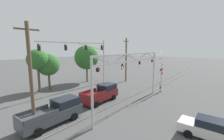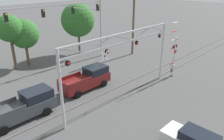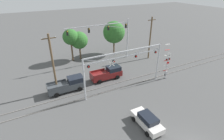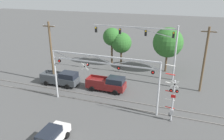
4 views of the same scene
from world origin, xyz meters
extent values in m
cube|color=gray|center=(0.00, 12.90, 0.05)|extent=(80.00, 0.08, 0.10)
cube|color=gray|center=(0.00, 14.33, 0.05)|extent=(80.00, 0.08, 0.10)
cylinder|color=#B7BABF|center=(-6.08, 12.62, 2.99)|extent=(0.20, 0.20, 5.99)
cylinder|color=#B7BABF|center=(6.08, 12.62, 2.99)|extent=(0.20, 0.20, 5.99)
cube|color=#B7BABF|center=(0.00, 12.62, 5.17)|extent=(12.36, 0.14, 0.14)
cube|color=#B7BABF|center=(0.00, 12.62, 5.92)|extent=(12.36, 0.14, 0.14)
cube|color=#B7BABF|center=(-4.86, 12.62, 5.54)|extent=(2.46, 0.08, 0.82)
cube|color=#B7BABF|center=(-2.43, 12.62, 5.54)|extent=(2.46, 0.08, 0.82)
cube|color=#B7BABF|center=(0.00, 12.62, 5.54)|extent=(2.46, 0.08, 0.82)
cube|color=#B7BABF|center=(2.43, 12.62, 5.54)|extent=(2.46, 0.08, 0.82)
cube|color=#B7BABF|center=(4.86, 12.62, 5.54)|extent=(2.46, 0.08, 0.82)
cylinder|color=black|center=(-5.38, 12.62, 4.81)|extent=(0.38, 0.10, 0.38)
sphere|color=red|center=(-5.38, 12.55, 4.81)|extent=(0.18, 0.18, 0.18)
cylinder|color=#B7BABF|center=(-5.38, 12.62, 5.05)|extent=(0.04, 0.04, 0.10)
cylinder|color=black|center=(-1.79, 12.62, 4.81)|extent=(0.38, 0.10, 0.38)
sphere|color=red|center=(-1.79, 12.55, 4.81)|extent=(0.18, 0.18, 0.18)
cylinder|color=#B7BABF|center=(-1.79, 12.62, 5.05)|extent=(0.04, 0.04, 0.10)
cylinder|color=black|center=(1.79, 12.62, 4.81)|extent=(0.38, 0.10, 0.38)
sphere|color=red|center=(1.79, 12.55, 4.81)|extent=(0.18, 0.18, 0.18)
cylinder|color=#B7BABF|center=(1.79, 12.62, 5.05)|extent=(0.04, 0.04, 0.10)
cylinder|color=black|center=(5.38, 12.62, 4.81)|extent=(0.38, 0.10, 0.38)
sphere|color=red|center=(5.38, 12.55, 4.81)|extent=(0.18, 0.18, 0.18)
cylinder|color=#B7BABF|center=(5.38, 12.62, 5.05)|extent=(0.04, 0.04, 0.10)
cube|color=white|center=(-2.13, 12.52, 4.55)|extent=(0.88, 0.03, 0.88)
cube|color=white|center=(-2.13, 12.52, 4.55)|extent=(0.88, 0.03, 0.88)
cylinder|color=black|center=(-2.13, 12.49, 4.55)|extent=(0.04, 0.04, 0.02)
cylinder|color=#B7BABF|center=(7.61, 12.04, 2.25)|extent=(0.16, 0.16, 4.50)
cylinder|color=#59595B|center=(7.61, 12.04, 0.05)|extent=(0.35, 0.35, 0.10)
cube|color=white|center=(7.61, 11.93, 4.15)|extent=(0.78, 0.03, 0.78)
cube|color=white|center=(7.61, 11.93, 4.15)|extent=(0.78, 0.03, 0.78)
cylinder|color=black|center=(7.61, 11.90, 4.15)|extent=(0.04, 0.04, 0.02)
cylinder|color=black|center=(7.33, 12.04, 3.40)|extent=(0.32, 0.09, 0.32)
sphere|color=red|center=(7.33, 11.98, 3.40)|extent=(0.16, 0.16, 0.16)
cylinder|color=black|center=(7.89, 12.04, 3.40)|extent=(0.32, 0.09, 0.32)
sphere|color=red|center=(7.89, 11.98, 3.40)|extent=(0.16, 0.16, 0.16)
cube|color=#B7BABF|center=(7.61, 12.04, 3.40)|extent=(0.64, 0.06, 0.06)
cube|color=red|center=(7.61, 11.94, 2.85)|extent=(0.44, 0.02, 0.32)
cube|color=#B2B2B7|center=(7.61, 12.04, 1.05)|extent=(0.36, 0.28, 0.56)
cylinder|color=red|center=(7.39, 12.04, 1.50)|extent=(0.90, 0.09, 0.16)
cylinder|color=white|center=(7.32, 12.04, 2.39)|extent=(0.90, 0.09, 0.16)
cylinder|color=red|center=(7.26, 12.04, 3.28)|extent=(0.90, 0.09, 0.16)
cylinder|color=white|center=(7.19, 12.04, 4.17)|extent=(0.90, 0.09, 0.16)
cylinder|color=red|center=(7.12, 12.04, 5.06)|extent=(0.90, 0.09, 0.16)
cylinder|color=white|center=(7.05, 12.04, 5.95)|extent=(0.90, 0.09, 0.16)
cube|color=#3F3F42|center=(7.45, 12.04, 0.70)|extent=(0.24, 0.12, 0.36)
cylinder|color=#B7BABF|center=(6.88, 22.80, 3.97)|extent=(0.24, 0.24, 7.94)
cube|color=#B7BABF|center=(0.63, 22.80, 7.34)|extent=(12.50, 0.14, 0.14)
cube|color=#B7BABF|center=(3.75, 22.80, 6.74)|extent=(6.27, 0.08, 1.28)
cylinder|color=#B7BABF|center=(-5.12, 22.80, 7.19)|extent=(0.04, 0.04, 0.30)
cube|color=black|center=(-5.12, 22.80, 6.63)|extent=(0.30, 0.26, 0.83)
sphere|color=yellow|center=(-5.12, 22.63, 6.91)|extent=(0.18, 0.18, 0.18)
cylinder|color=#B7BABF|center=(-1.29, 22.80, 7.19)|extent=(0.04, 0.04, 0.30)
cube|color=black|center=(-1.29, 22.80, 6.63)|extent=(0.30, 0.26, 0.83)
sphere|color=yellow|center=(-1.29, 22.63, 6.91)|extent=(0.18, 0.18, 0.18)
cylinder|color=#B7BABF|center=(2.55, 22.80, 7.19)|extent=(0.04, 0.04, 0.30)
cube|color=black|center=(2.55, 22.80, 6.63)|extent=(0.30, 0.26, 0.83)
sphere|color=yellow|center=(2.55, 22.63, 6.91)|extent=(0.18, 0.18, 0.18)
cylinder|color=#B7BABF|center=(6.38, 22.80, 7.19)|extent=(0.04, 0.04, 0.30)
cube|color=black|center=(6.38, 22.80, 6.63)|extent=(0.30, 0.26, 0.83)
sphere|color=yellow|center=(6.38, 22.63, 6.91)|extent=(0.18, 0.18, 0.18)
cube|color=maroon|center=(-1.13, 16.39, 0.80)|extent=(5.12, 1.83, 0.90)
cube|color=black|center=(0.23, 16.39, 1.61)|extent=(2.11, 1.68, 0.73)
cube|color=maroon|center=(-2.28, 15.52, 1.41)|extent=(2.61, 0.08, 0.33)
cube|color=maroon|center=(-2.28, 17.27, 1.41)|extent=(2.61, 0.08, 0.33)
cube|color=maroon|center=(-3.64, 16.39, 1.41)|extent=(0.10, 1.75, 0.33)
cylinder|color=black|center=(0.46, 15.47, 0.34)|extent=(0.69, 0.24, 0.69)
cylinder|color=black|center=(0.46, 17.32, 0.34)|extent=(0.69, 0.24, 0.69)
cylinder|color=black|center=(-2.72, 15.47, 0.34)|extent=(0.69, 0.24, 0.69)
cylinder|color=black|center=(-2.72, 17.32, 0.34)|extent=(0.69, 0.24, 0.69)
cube|color=#3D4247|center=(-7.75, 15.91, 0.80)|extent=(5.32, 1.83, 0.90)
cube|color=black|center=(-6.34, 15.91, 1.61)|extent=(2.19, 1.68, 0.73)
cube|color=#3D4247|center=(-8.95, 15.03, 1.41)|extent=(2.73, 0.08, 0.33)
cube|color=#3D4247|center=(-8.95, 16.78, 1.41)|extent=(2.73, 0.08, 0.33)
cube|color=#3D4247|center=(-10.37, 15.91, 1.41)|extent=(0.10, 1.75, 0.33)
cylinder|color=black|center=(-6.10, 14.98, 0.34)|extent=(0.69, 0.24, 0.69)
cylinder|color=black|center=(-6.10, 16.83, 0.34)|extent=(0.69, 0.24, 0.69)
cylinder|color=black|center=(-9.40, 14.98, 0.34)|extent=(0.69, 0.24, 0.69)
cylinder|color=black|center=(-9.40, 16.83, 0.34)|extent=(0.69, 0.24, 0.69)
cube|color=silver|center=(-1.81, 4.92, 0.64)|extent=(1.61, 4.12, 0.69)
cube|color=black|center=(-1.81, 4.76, 1.26)|extent=(1.37, 2.14, 0.55)
cylinder|color=black|center=(-2.63, 6.16, 0.29)|extent=(0.24, 0.58, 0.58)
cylinder|color=black|center=(-1.00, 6.16, 0.29)|extent=(0.24, 0.58, 0.58)
cylinder|color=brown|center=(-9.03, 16.38, 4.28)|extent=(0.28, 0.28, 8.56)
cube|color=brown|center=(-9.03, 16.38, 7.96)|extent=(1.80, 0.12, 0.12)
cylinder|color=silver|center=(-9.85, 16.38, 8.06)|extent=(0.08, 0.08, 0.12)
cylinder|color=silver|center=(-8.21, 16.38, 8.06)|extent=(0.08, 0.08, 0.12)
cylinder|color=brown|center=(10.53, 20.20, 4.21)|extent=(0.28, 0.28, 8.42)
cube|color=brown|center=(10.53, 20.20, 7.82)|extent=(1.80, 0.12, 0.12)
cylinder|color=silver|center=(9.71, 20.20, 7.92)|extent=(0.08, 0.08, 0.12)
cylinder|color=silver|center=(11.35, 20.20, 7.92)|extent=(0.08, 0.08, 0.12)
cylinder|color=brown|center=(-2.13, 26.35, 1.40)|extent=(0.32, 0.32, 2.79)
sphere|color=#2D6628|center=(-2.13, 26.35, 3.99)|extent=(3.43, 3.43, 3.43)
cylinder|color=brown|center=(-3.77, 26.25, 1.92)|extent=(0.32, 0.32, 3.84)
sphere|color=#2D6628|center=(-3.77, 26.25, 4.90)|extent=(3.02, 3.02, 3.02)
cylinder|color=brown|center=(5.47, 25.95, 1.56)|extent=(0.32, 0.32, 3.13)
sphere|color=#2D6628|center=(5.47, 25.95, 4.75)|extent=(4.63, 4.63, 4.63)
camera|label=1|loc=(-14.13, 4.24, 6.59)|focal=24.00mm
camera|label=2|loc=(-12.84, 1.10, 9.86)|focal=35.00mm
camera|label=3|loc=(-11.95, -6.13, 14.30)|focal=28.00mm
camera|label=4|loc=(8.24, -7.81, 12.88)|focal=35.00mm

